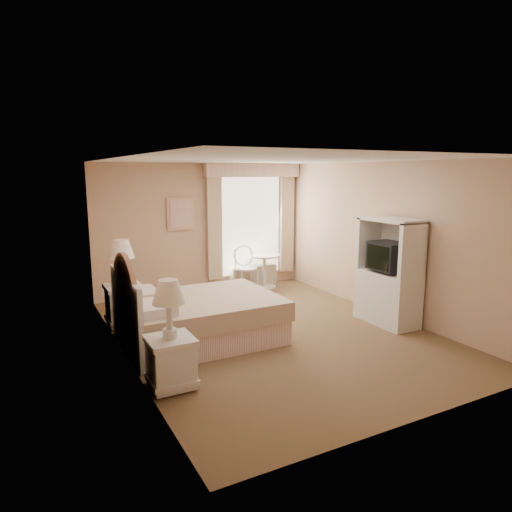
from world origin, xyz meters
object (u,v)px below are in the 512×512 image
nightstand_far (124,294)px  armoire (388,280)px  bed (195,317)px  nightstand_near (170,348)px  round_table (264,265)px  cafe_chair (245,264)px

nightstand_far → armoire: (3.65, -1.82, 0.19)m
bed → armoire: armoire is taller
nightstand_near → round_table: 4.55m
nightstand_near → nightstand_far: bearing=90.0°
bed → nightstand_far: same height
round_table → bed: bearing=-136.5°
cafe_chair → nightstand_far: bearing=-155.5°
round_table → cafe_chair: size_ratio=0.76×
bed → armoire: size_ratio=1.28×
nightstand_near → nightstand_far: (0.00, 2.37, 0.04)m
nightstand_near → nightstand_far: 2.37m
nightstand_near → nightstand_far: size_ratio=0.91×
round_table → armoire: 2.93m
nightstand_far → armoire: bearing=-26.5°
nightstand_far → round_table: 3.20m
bed → round_table: bearing=43.5°
nightstand_far → armoire: armoire is taller
nightstand_near → cafe_chair: size_ratio=1.33×
bed → round_table: bed is taller
nightstand_near → cafe_chair: bearing=52.6°
round_table → armoire: (0.62, -2.85, 0.23)m
nightstand_far → armoire: 4.09m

